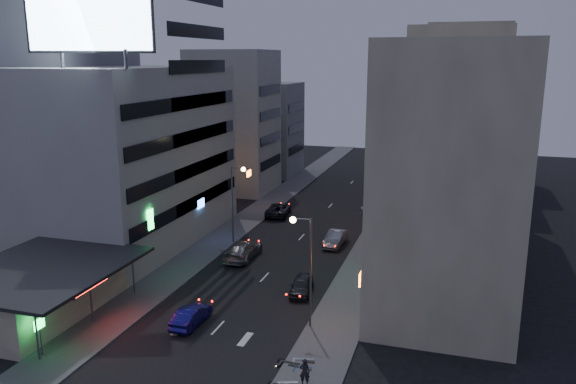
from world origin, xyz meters
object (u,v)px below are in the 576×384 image
at_px(scooter_black_b, 301,355).
at_px(scooter_silver_b, 315,350).
at_px(parked_car_left, 278,209).
at_px(scooter_silver_a, 298,373).
at_px(scooter_blue, 313,360).
at_px(parked_car_right_far, 372,205).
at_px(scooter_black_a, 289,377).
at_px(person, 305,372).
at_px(parked_car_right_near, 302,285).
at_px(road_car_blue, 191,316).
at_px(parked_car_right_mid, 335,239).
at_px(road_car_silver, 243,250).

xyz_separation_m(scooter_black_b, scooter_silver_b, (0.71, 0.80, 0.04)).
bearing_deg(parked_car_left, scooter_silver_a, 102.78).
bearing_deg(parked_car_left, scooter_blue, 104.37).
relative_size(parked_car_left, parked_car_right_far, 1.06).
distance_m(scooter_black_a, scooter_silver_b, 3.33).
height_order(scooter_blue, scooter_black_b, scooter_black_b).
bearing_deg(person, scooter_black_b, -75.63).
bearing_deg(person, parked_car_right_near, -80.70).
height_order(parked_car_right_near, parked_car_left, parked_car_left).
xyz_separation_m(parked_car_right_near, scooter_blue, (3.80, -10.93, -0.07)).
bearing_deg(scooter_black_a, road_car_blue, 55.40).
bearing_deg(parked_car_right_mid, parked_car_right_near, -87.42).
bearing_deg(parked_car_right_far, parked_car_left, -149.16).
distance_m(scooter_silver_a, scooter_blue, 1.81).
distance_m(scooter_blue, scooter_black_b, 0.85).
bearing_deg(parked_car_right_mid, person, -78.82).
xyz_separation_m(parked_car_right_far, scooter_silver_b, (2.15, -37.31, -0.01)).
relative_size(parked_car_left, road_car_silver, 0.93).
bearing_deg(parked_car_right_mid, road_car_silver, -137.89).
bearing_deg(scooter_black_a, parked_car_right_mid, 2.93).
relative_size(parked_car_right_far, road_car_silver, 0.88).
bearing_deg(parked_car_right_far, road_car_blue, -98.74).
bearing_deg(parked_car_right_mid, road_car_blue, -104.00).
relative_size(road_car_silver, scooter_blue, 3.52).
xyz_separation_m(scooter_black_a, scooter_silver_a, (0.41, 0.51, 0.06)).
relative_size(scooter_black_b, scooter_silver_b, 0.94).
height_order(parked_car_right_mid, scooter_silver_b, parked_car_right_mid).
bearing_deg(scooter_silver_b, scooter_silver_a, 162.02).
relative_size(parked_car_right_mid, parked_car_right_far, 0.88).
relative_size(parked_car_left, scooter_black_a, 3.34).
relative_size(parked_car_right_near, parked_car_left, 0.75).
distance_m(scooter_blue, scooter_silver_b, 1.00).
bearing_deg(parked_car_left, road_car_silver, 88.20).
xyz_separation_m(parked_car_left, scooter_silver_a, (12.54, -34.55, -0.09)).
bearing_deg(parked_car_right_near, person, -80.52).
bearing_deg(parked_car_right_mid, scooter_black_b, -80.13).
xyz_separation_m(road_car_blue, scooter_black_a, (9.09, -5.46, -0.07)).
height_order(parked_car_right_mid, scooter_black_b, parked_car_right_mid).
distance_m(parked_car_right_near, parked_car_right_far, 27.41).
relative_size(parked_car_right_mid, person, 2.69).
bearing_deg(parked_car_right_mid, parked_car_left, 137.66).
bearing_deg(scooter_silver_a, parked_car_right_near, -3.85).
bearing_deg(scooter_blue, parked_car_right_mid, 1.53).
bearing_deg(scooter_black_a, scooter_blue, -23.32).
xyz_separation_m(person, scooter_black_b, (-0.88, 2.22, -0.26)).
distance_m(parked_car_right_mid, road_car_blue, 21.32).
bearing_deg(parked_car_right_far, scooter_silver_b, -83.17).
xyz_separation_m(parked_car_right_mid, scooter_silver_b, (3.66, -22.62, -0.01)).
bearing_deg(road_car_silver, parked_car_left, -85.24).
xyz_separation_m(person, scooter_black_a, (-0.87, -0.24, -0.34)).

